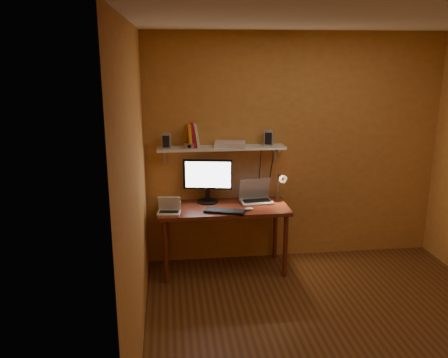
{
  "coord_description": "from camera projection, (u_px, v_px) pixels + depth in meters",
  "views": [
    {
      "loc": [
        -1.45,
        -3.57,
        2.39
      ],
      "look_at": [
        -0.87,
        1.18,
        1.09
      ],
      "focal_mm": 38.0,
      "sensor_mm": 36.0,
      "label": 1
    }
  ],
  "objects": [
    {
      "name": "shelf_camera",
      "position": [
        189.0,
        146.0,
        5.05
      ],
      "size": [
        0.1,
        0.05,
        0.06
      ],
      "color": "silver",
      "rests_on": "wall_shelf"
    },
    {
      "name": "room",
      "position": [
        346.0,
        188.0,
        3.88
      ],
      "size": [
        3.44,
        3.24,
        2.64
      ],
      "color": "brown",
      "rests_on": "ground"
    },
    {
      "name": "laptop",
      "position": [
        255.0,
        196.0,
        5.31
      ],
      "size": [
        0.37,
        0.28,
        0.26
      ],
      "rotation": [
        0.0,
        0.0,
        0.09
      ],
      "color": "#909298",
      "rests_on": "desk"
    },
    {
      "name": "monitor",
      "position": [
        208.0,
        179.0,
        5.22
      ],
      "size": [
        0.54,
        0.27,
        0.49
      ],
      "rotation": [
        0.0,
        0.0,
        -0.19
      ],
      "color": "black",
      "rests_on": "desk"
    },
    {
      "name": "desk",
      "position": [
        224.0,
        214.0,
        5.17
      ],
      "size": [
        1.4,
        0.6,
        0.75
      ],
      "color": "maroon",
      "rests_on": "ground"
    },
    {
      "name": "mouse",
      "position": [
        249.0,
        209.0,
        5.02
      ],
      "size": [
        0.1,
        0.07,
        0.03
      ],
      "primitive_type": "ellipsoid",
      "rotation": [
        0.0,
        0.0,
        0.12
      ],
      "color": "silver",
      "rests_on": "desk"
    },
    {
      "name": "router",
      "position": [
        230.0,
        144.0,
        5.17
      ],
      "size": [
        0.37,
        0.28,
        0.05
      ],
      "primitive_type": "cube",
      "rotation": [
        0.0,
        0.0,
        -0.21
      ],
      "color": "silver",
      "rests_on": "wall_shelf"
    },
    {
      "name": "keyboard",
      "position": [
        225.0,
        211.0,
        4.96
      ],
      "size": [
        0.45,
        0.28,
        0.02
      ],
      "primitive_type": "cube",
      "rotation": [
        0.0,
        0.0,
        -0.34
      ],
      "color": "black",
      "rests_on": "desk"
    },
    {
      "name": "netbook",
      "position": [
        169.0,
        208.0,
        4.93
      ],
      "size": [
        0.26,
        0.2,
        0.18
      ],
      "rotation": [
        0.0,
        0.0,
        -0.15
      ],
      "color": "silver",
      "rests_on": "desk"
    },
    {
      "name": "speaker_left",
      "position": [
        166.0,
        141.0,
        5.06
      ],
      "size": [
        0.1,
        0.1,
        0.16
      ],
      "primitive_type": "cube",
      "rotation": [
        0.0,
        0.0,
        -0.12
      ],
      "color": "#909298",
      "rests_on": "wall_shelf"
    },
    {
      "name": "speaker_right",
      "position": [
        269.0,
        138.0,
        5.22
      ],
      "size": [
        0.12,
        0.12,
        0.17
      ],
      "primitive_type": "cube",
      "rotation": [
        0.0,
        0.0,
        -0.31
      ],
      "color": "#909298",
      "rests_on": "wall_shelf"
    },
    {
      "name": "wall_shelf",
      "position": [
        221.0,
        148.0,
        5.17
      ],
      "size": [
        1.4,
        0.25,
        0.21
      ],
      "color": "silver",
      "rests_on": "room"
    },
    {
      "name": "desk_lamp",
      "position": [
        281.0,
        183.0,
        5.29
      ],
      "size": [
        0.09,
        0.23,
        0.38
      ],
      "color": "silver",
      "rests_on": "desk"
    },
    {
      "name": "books",
      "position": [
        193.0,
        135.0,
        5.12
      ],
      "size": [
        0.13,
        0.17,
        0.25
      ],
      "color": "orange",
      "rests_on": "wall_shelf"
    }
  ]
}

